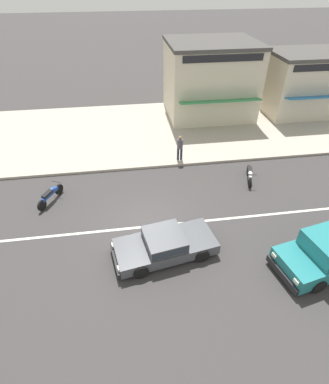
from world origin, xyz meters
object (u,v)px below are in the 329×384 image
object	(u,v)px
shopfront_corner_warung	(210,79)
shopfront_mid_block	(303,83)
motorcycle_1	(50,195)
motorcycle_0	(249,174)
pedestrian_near_clock	(180,146)
sedan_dark_grey_2	(165,244)

from	to	relation	value
shopfront_corner_warung	shopfront_mid_block	distance (m)	7.25
motorcycle_1	shopfront_mid_block	bearing A→B (deg)	26.77
motorcycle_1	motorcycle_0	bearing A→B (deg)	1.87
motorcycle_1	shopfront_corner_warung	world-z (taller)	shopfront_corner_warung
pedestrian_near_clock	shopfront_corner_warung	size ratio (longest dim) A/B	0.24
shopfront_corner_warung	pedestrian_near_clock	bearing A→B (deg)	-117.07
motorcycle_0	motorcycle_1	xyz separation A→B (m)	(-10.66, -0.35, 0.00)
sedan_dark_grey_2	motorcycle_1	world-z (taller)	sedan_dark_grey_2
sedan_dark_grey_2	motorcycle_1	size ratio (longest dim) A/B	2.53
shopfront_mid_block	sedan_dark_grey_2	bearing A→B (deg)	-133.65
pedestrian_near_clock	shopfront_mid_block	world-z (taller)	shopfront_mid_block
motorcycle_1	pedestrian_near_clock	bearing A→B (deg)	22.09
motorcycle_0	pedestrian_near_clock	size ratio (longest dim) A/B	1.14
motorcycle_0	motorcycle_1	world-z (taller)	same
shopfront_mid_block	pedestrian_near_clock	bearing A→B (deg)	-150.28
sedan_dark_grey_2	pedestrian_near_clock	size ratio (longest dim) A/B	2.88
shopfront_corner_warung	sedan_dark_grey_2	bearing A→B (deg)	-111.29
motorcycle_1	shopfront_corner_warung	bearing A→B (deg)	42.44
pedestrian_near_clock	shopfront_corner_warung	world-z (taller)	shopfront_corner_warung
motorcycle_0	shopfront_mid_block	distance (m)	11.47
motorcycle_0	shopfront_corner_warung	size ratio (longest dim) A/B	0.27
shopfront_corner_warung	shopfront_mid_block	xyz separation A→B (m)	(7.20, -0.75, -0.38)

